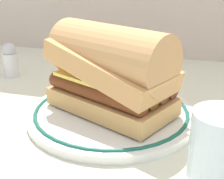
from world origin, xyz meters
The scene contains 5 objects.
ground_plane centered at (0.00, 0.00, 0.00)m, with size 1.50×1.50×0.00m, color beige.
plate centered at (-0.03, 0.00, 0.01)m, with size 0.25×0.25×0.01m.
sausage_sandwich centered at (-0.03, 0.00, 0.08)m, with size 0.21×0.17×0.13m.
drinking_glass centered at (0.13, -0.13, 0.04)m, with size 0.06×0.06×0.09m.
salt_shaker centered at (-0.27, 0.13, 0.03)m, with size 0.03×0.03×0.07m.
Camera 1 is at (0.10, -0.44, 0.23)m, focal length 53.13 mm.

